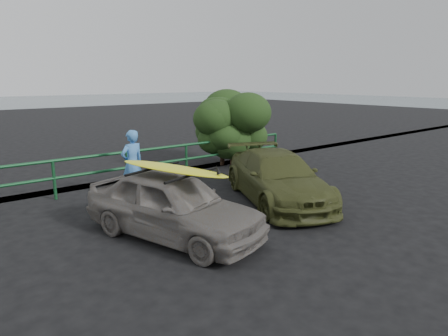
# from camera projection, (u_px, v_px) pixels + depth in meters

# --- Properties ---
(ground) EXTENTS (80.00, 80.00, 0.00)m
(ground) POSITION_uv_depth(u_px,v_px,m) (202.00, 254.00, 7.01)
(ground) COLOR black
(guardrail) EXTENTS (14.00, 0.08, 1.04)m
(guardrail) POSITION_uv_depth(u_px,v_px,m) (93.00, 174.00, 10.70)
(guardrail) COLOR #154925
(guardrail) RESTS_ON ground
(shrub_right) EXTENTS (3.20, 2.40, 2.42)m
(shrub_right) POSITION_uv_depth(u_px,v_px,m) (226.00, 131.00, 13.99)
(shrub_right) COLOR #203A15
(shrub_right) RESTS_ON ground
(sedan) EXTENTS (2.51, 4.03, 1.28)m
(sedan) POSITION_uv_depth(u_px,v_px,m) (173.00, 205.00, 7.65)
(sedan) COLOR #66605B
(sedan) RESTS_ON ground
(olive_vehicle) EXTENTS (3.32, 4.57, 1.23)m
(olive_vehicle) POSITION_uv_depth(u_px,v_px,m) (277.00, 177.00, 9.94)
(olive_vehicle) COLOR #40451E
(olive_vehicle) RESTS_ON ground
(man) EXTENTS (0.68, 0.50, 1.74)m
(man) POSITION_uv_depth(u_px,v_px,m) (132.00, 163.00, 10.32)
(man) COLOR #4585CF
(man) RESTS_ON ground
(roof_rack) EXTENTS (1.67, 1.38, 0.05)m
(roof_rack) POSITION_uv_depth(u_px,v_px,m) (172.00, 172.00, 7.50)
(roof_rack) COLOR black
(roof_rack) RESTS_ON sedan
(surfboard) EXTENTS (1.24, 2.62, 0.08)m
(surfboard) POSITION_uv_depth(u_px,v_px,m) (172.00, 168.00, 7.49)
(surfboard) COLOR yellow
(surfboard) RESTS_ON roof_rack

